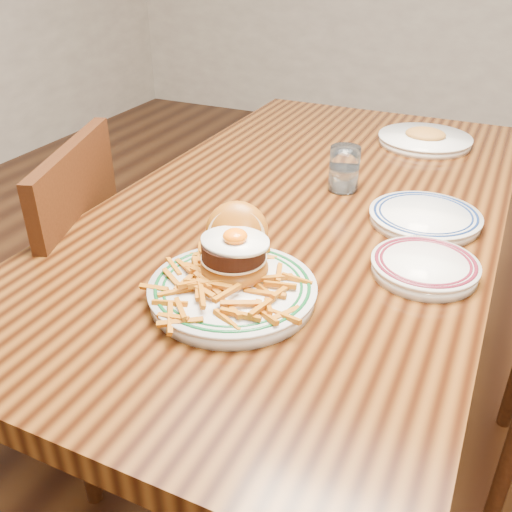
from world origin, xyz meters
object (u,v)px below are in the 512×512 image
at_px(table, 305,235).
at_px(chair_left, 49,306).
at_px(main_plate, 233,275).
at_px(side_plate, 425,266).

xyz_separation_m(table, chair_left, (-0.56, -0.30, -0.18)).
distance_m(main_plate, side_plate, 0.35).
height_order(table, main_plate, main_plate).
xyz_separation_m(chair_left, side_plate, (0.86, 0.09, 0.29)).
xyz_separation_m(table, side_plate, (0.30, -0.21, 0.11)).
distance_m(chair_left, main_plate, 0.66).
xyz_separation_m(main_plate, side_plate, (0.29, 0.20, -0.02)).
height_order(chair_left, side_plate, chair_left).
distance_m(chair_left, side_plate, 0.91).
bearing_deg(table, side_plate, -34.30).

